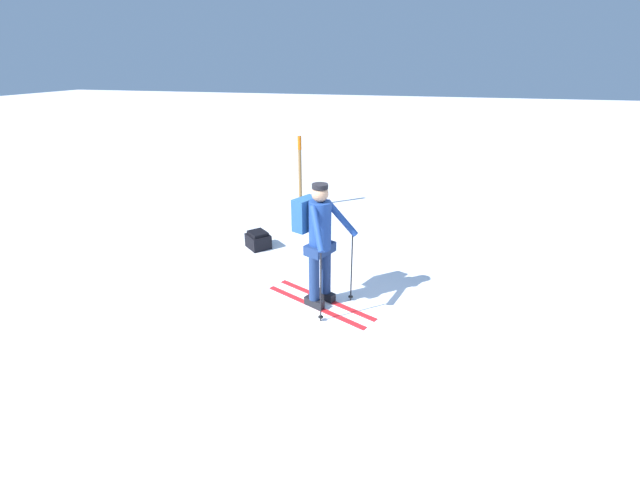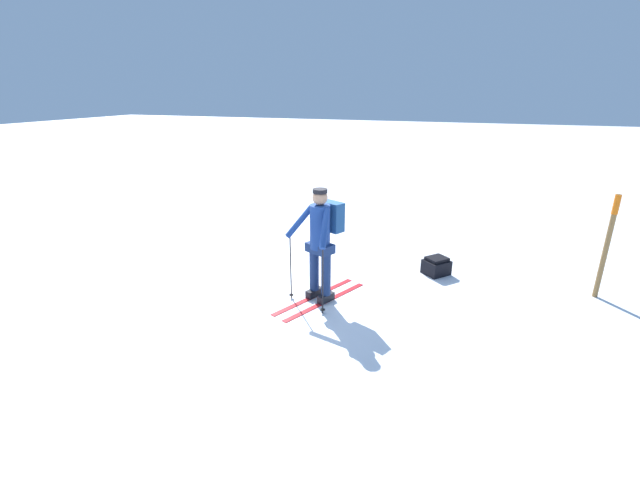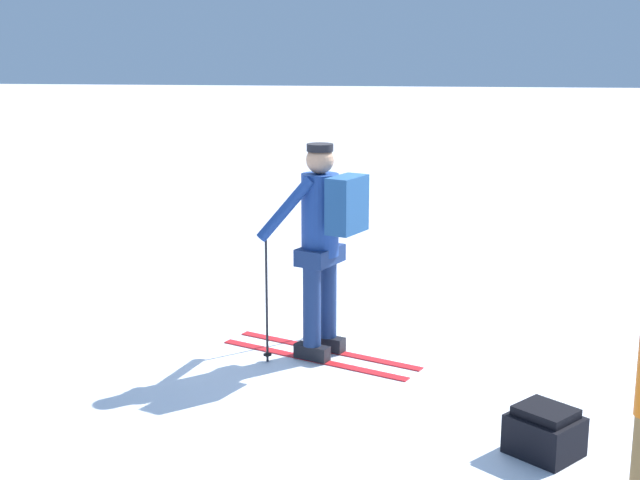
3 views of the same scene
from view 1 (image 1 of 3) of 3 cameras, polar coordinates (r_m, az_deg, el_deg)
name	(u,v)px [view 1 (image 1 of 3)]	position (r m, az deg, el deg)	size (l,w,h in m)	color
ground_plane	(287,321)	(5.95, -4.38, -10.74)	(80.00, 80.00, 0.00)	white
skier	(318,237)	(5.88, -0.27, 0.46)	(1.05, 1.75, 1.80)	red
dropped_backpack	(258,240)	(8.14, -8.24, 0.00)	(0.55, 0.55, 0.32)	black
trail_marker	(300,167)	(10.12, -2.69, 9.69)	(0.09, 0.09, 1.69)	olive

